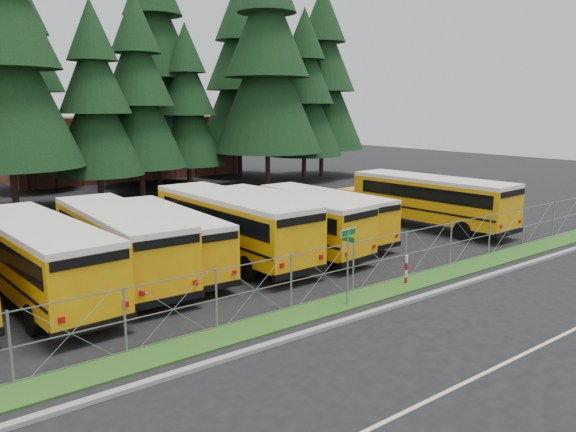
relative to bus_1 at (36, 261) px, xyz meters
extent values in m
plane|color=black|center=(10.79, -5.41, -1.49)|extent=(120.00, 120.00, 0.00)
cube|color=gray|center=(10.79, -8.51, -1.43)|extent=(50.00, 0.25, 0.12)
cube|color=#204B15|center=(10.79, -7.11, -1.46)|extent=(50.00, 1.40, 0.06)
cube|color=beige|center=(10.79, -13.41, -1.48)|extent=(50.00, 0.12, 0.01)
cube|color=brown|center=(16.79, 34.59, 1.51)|extent=(22.00, 10.00, 6.00)
cylinder|color=#94969C|center=(8.58, -7.36, -0.09)|extent=(0.06, 0.06, 2.80)
cube|color=#0D5F1C|center=(8.58, -7.36, 1.19)|extent=(0.80, 0.14, 0.22)
cube|color=white|center=(8.58, -7.36, 1.19)|extent=(0.83, 0.14, 0.26)
cube|color=#0D5F1C|center=(8.58, -7.36, 0.95)|extent=(0.10, 0.55, 0.18)
cylinder|color=#B20C0C|center=(12.13, -7.02, -0.89)|extent=(0.11, 0.11, 1.20)
camera|label=1|loc=(-4.73, -21.22, 5.51)|focal=35.00mm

